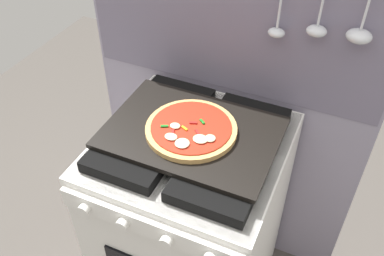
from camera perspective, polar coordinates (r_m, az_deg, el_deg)
The scene contains 4 objects.
kitchen_backsplash at distance 1.66m, azimuth 4.82°, elevation 3.30°, with size 1.10×0.09×1.55m.
stove at distance 1.68m, azimuth -0.02°, elevation -12.37°, with size 0.60×0.64×0.90m.
baking_tray at distance 1.34m, azimuth 0.00°, elevation -0.58°, with size 0.54×0.38×0.02m, color black.
pizza_left at distance 1.32m, azimuth -0.25°, elevation -0.14°, with size 0.29×0.29×0.03m.
Camera 1 is at (0.41, -0.91, 1.80)m, focal length 39.67 mm.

